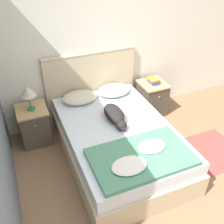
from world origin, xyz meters
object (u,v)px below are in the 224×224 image
nightstand_left (34,125)px  nightstand_right (152,98)px  table_lamp (28,92)px  bed (118,142)px  pillow_left (80,97)px  book_stack (153,81)px  dog (115,115)px  pillow_right (114,90)px

nightstand_left → nightstand_right: size_ratio=1.00×
table_lamp → bed: bearing=-38.5°
pillow_left → book_stack: size_ratio=2.45×
nightstand_left → dog: (1.00, -0.65, 0.33)m
nightstand_left → dog: bearing=-32.8°
book_stack → bed: bearing=-140.9°
nightstand_right → dog: (-0.97, -0.65, 0.33)m
pillow_left → table_lamp: table_lamp is taller
book_stack → table_lamp: table_lamp is taller
bed → pillow_left: bearing=109.1°
bed → dog: bearing=83.4°
nightstand_left → nightstand_right: 1.97m
bed → pillow_right: bearing=70.9°
nightstand_right → table_lamp: bearing=-179.7°
bed → pillow_left: size_ratio=3.93×
nightstand_left → book_stack: (1.97, 0.01, 0.33)m
dog → book_stack: 1.17m
bed → table_lamp: 1.39m
bed → pillow_right: pillow_right is taller
dog → table_lamp: 1.21m
bed → nightstand_right: nightstand_right is taller
nightstand_right → dog: dog is taller
nightstand_left → pillow_left: bearing=-0.4°
bed → dog: size_ratio=3.24×
nightstand_left → table_lamp: table_lamp is taller
pillow_left → table_lamp: (-0.71, -0.01, 0.26)m
book_stack → table_lamp: (-1.97, -0.02, 0.24)m
book_stack → dog: bearing=-146.1°
pillow_right → table_lamp: (-1.26, -0.01, 0.26)m
nightstand_left → dog: size_ratio=0.90×
bed → table_lamp: (-0.99, 0.79, 0.59)m
table_lamp → dog: bearing=-32.3°
pillow_left → bed: bearing=-70.9°
nightstand_right → pillow_left: (-1.26, -0.01, 0.31)m
nightstand_left → table_lamp: size_ratio=1.55×
nightstand_left → table_lamp: bearing=-90.0°
book_stack → nightstand_left: bearing=-179.8°
pillow_left → pillow_right: 0.55m
pillow_left → table_lamp: size_ratio=1.43×
nightstand_left → bed: bearing=-38.9°
pillow_left → book_stack: bearing=0.5°
pillow_left → dog: 0.70m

